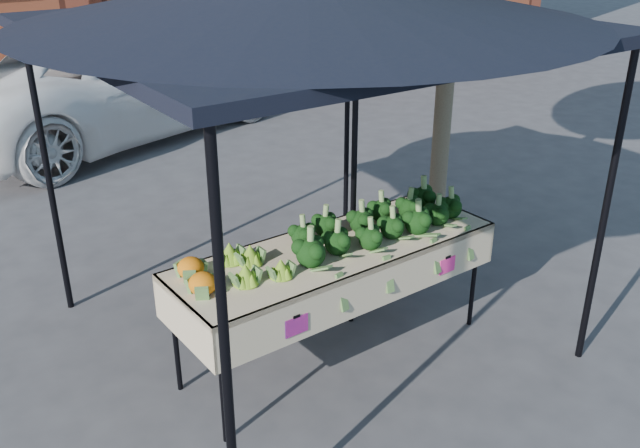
# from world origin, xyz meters

# --- Properties ---
(ground) EXTENTS (90.00, 90.00, 0.00)m
(ground) POSITION_xyz_m (0.00, 0.00, 0.00)
(ground) COLOR #343437
(table) EXTENTS (2.42, 0.87, 0.90)m
(table) POSITION_xyz_m (-0.01, -0.08, 0.45)
(table) COLOR beige
(table) RESTS_ON ground
(canopy) EXTENTS (3.16, 3.16, 2.74)m
(canopy) POSITION_xyz_m (0.02, 0.30, 1.37)
(canopy) COLOR black
(canopy) RESTS_ON ground
(broccoli_heap) EXTENTS (1.52, 0.55, 0.24)m
(broccoli_heap) POSITION_xyz_m (0.35, -0.06, 1.02)
(broccoli_heap) COLOR black
(broccoli_heap) RESTS_ON table
(romanesco_cluster) EXTENTS (0.41, 0.55, 0.18)m
(romanesco_cluster) POSITION_xyz_m (-0.67, -0.05, 0.99)
(romanesco_cluster) COLOR #89B92E
(romanesco_cluster) RESTS_ON table
(cauliflower_pair) EXTENTS (0.21, 0.41, 0.16)m
(cauliflower_pair) POSITION_xyz_m (-1.04, -0.02, 0.98)
(cauliflower_pair) COLOR orange
(cauliflower_pair) RESTS_ON table
(street_tree) EXTENTS (2.37, 2.37, 4.67)m
(street_tree) POSITION_xyz_m (1.82, 0.78, 2.34)
(street_tree) COLOR #1E4C14
(street_tree) RESTS_ON ground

